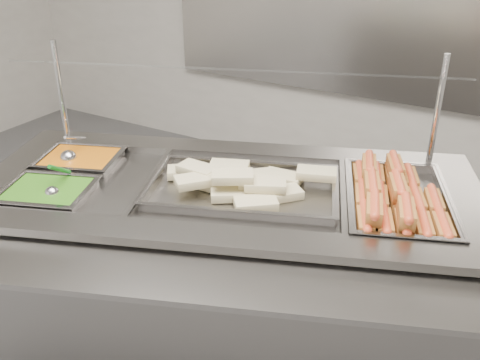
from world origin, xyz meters
The scene contains 12 objects.
back_panel centered at (0.00, 2.45, 1.20)m, with size 3.00×0.04×1.20m, color gray.
steam_counter centered at (0.05, 0.51, 0.42)m, with size 1.92×1.36×0.84m.
tray_rail centered at (0.22, 0.07, 0.79)m, with size 1.65×0.91×0.05m.
sneeze_guard centered at (-0.02, 0.70, 1.18)m, with size 1.54×0.82×0.41m.
pan_hotdogs centered at (0.60, 0.73, 0.80)m, with size 0.48×0.60×0.09m.
pan_wraps centered at (0.10, 0.53, 0.82)m, with size 0.73×0.58×0.07m.
pan_beans centered at (-0.56, 0.42, 0.80)m, with size 0.34×0.31×0.09m.
pan_peas centered at (-0.46, 0.17, 0.80)m, with size 0.34×0.31×0.09m.
hotdogs_in_buns centered at (0.58, 0.71, 0.84)m, with size 0.44×0.52×0.11m.
tortilla_wraps centered at (0.10, 0.55, 0.85)m, with size 0.60×0.40×0.09m.
ladle centered at (-0.59, 0.39, 0.85)m, with size 0.09×0.18×0.13m.
serving_spoon centered at (-0.43, 0.17, 0.85)m, with size 0.08×0.16×0.13m.
Camera 1 is at (0.92, -0.90, 1.70)m, focal length 40.00 mm.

